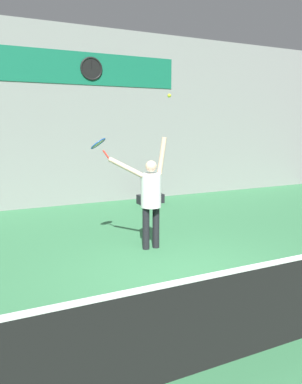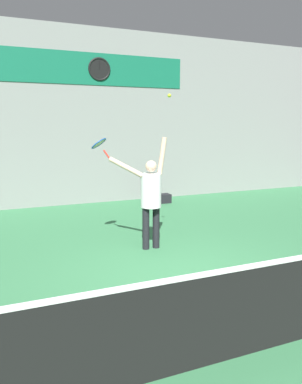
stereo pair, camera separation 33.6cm
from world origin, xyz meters
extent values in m
plane|color=#387A4C|center=(0.00, 0.00, 0.00)|extent=(18.00, 18.00, 0.00)
cube|color=gray|center=(0.00, 6.39, 2.50)|extent=(18.00, 0.10, 5.00)
cube|color=#146B4C|center=(0.00, 6.33, 3.85)|extent=(6.00, 0.02, 0.88)
cylinder|color=black|center=(0.43, 6.31, 3.85)|extent=(0.59, 0.02, 0.59)
torus|color=black|center=(0.43, 6.31, 3.85)|extent=(0.65, 0.06, 0.65)
cube|color=black|center=(0.43, 6.30, 3.95)|extent=(0.02, 0.01, 0.24)
cube|color=black|center=(0.00, -1.64, 0.46)|extent=(6.12, 0.01, 0.91)
cube|color=white|center=(0.00, -1.64, 0.93)|extent=(6.12, 0.02, 0.05)
cylinder|color=black|center=(0.01, 1.78, 0.39)|extent=(0.13, 0.13, 0.79)
cylinder|color=black|center=(0.22, 1.78, 0.39)|extent=(0.13, 0.13, 0.79)
cylinder|color=white|center=(0.11, 1.78, 1.10)|extent=(0.37, 0.37, 0.62)
sphere|color=beige|center=(0.11, 1.78, 1.54)|extent=(0.20, 0.20, 0.20)
cylinder|color=beige|center=(0.32, 1.76, 1.72)|extent=(0.20, 0.18, 0.69)
cylinder|color=beige|center=(-0.30, 1.98, 1.52)|extent=(0.57, 0.49, 0.37)
cylinder|color=red|center=(-0.58, 2.21, 1.75)|extent=(0.13, 0.11, 0.18)
torus|color=#1E51A5|center=(-0.70, 2.30, 1.94)|extent=(0.41, 0.42, 0.21)
cylinder|color=beige|center=(-0.70, 2.30, 1.94)|extent=(0.34, 0.36, 0.17)
sphere|color=#CCDB2D|center=(0.41, 1.66, 2.78)|extent=(0.07, 0.07, 0.07)
cube|color=black|center=(1.90, 5.54, 0.13)|extent=(0.78, 0.32, 0.26)
camera|label=1|loc=(-2.80, -4.28, 2.26)|focal=35.00mm
camera|label=2|loc=(-2.49, -4.41, 2.26)|focal=35.00mm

